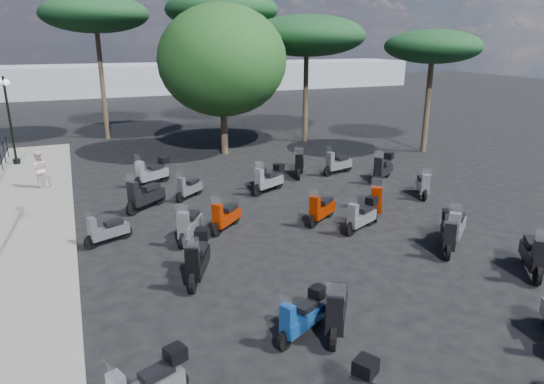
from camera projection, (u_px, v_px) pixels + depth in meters
name	position (u px, v px, depth m)	size (l,w,h in m)	color
ground	(280.00, 264.00, 12.95)	(120.00, 120.00, 0.00)	black
sidewalk	(18.00, 257.00, 13.20)	(3.00, 30.00, 0.15)	slate
lamp_post_2	(9.00, 115.00, 22.01)	(0.57, 1.14, 4.01)	black
pedestrian_far	(39.00, 169.00, 18.92)	(0.71, 0.55, 1.46)	beige
scooter_3	(189.00, 226.00, 14.34)	(1.02, 1.50, 1.36)	black
scooter_4	(107.00, 231.00, 14.11)	(1.41, 0.74, 1.18)	black
scooter_5	(152.00, 173.00, 19.78)	(1.62, 1.03, 1.41)	black
scooter_7	(302.00, 317.00, 9.70)	(1.36, 0.87, 1.19)	black
scooter_8	(198.00, 259.00, 12.00)	(0.99, 1.69, 1.45)	black
scooter_9	(226.00, 217.00, 15.10)	(1.27, 1.17, 1.29)	black
scooter_10	(145.00, 196.00, 16.90)	(1.54, 1.22, 1.47)	black
scooter_11	(189.00, 188.00, 18.10)	(1.21, 1.01, 1.18)	black
scooter_14	(337.00, 310.00, 9.85)	(1.13, 1.56, 1.44)	black
scooter_15	(362.00, 216.00, 15.10)	(1.48, 0.88, 1.27)	black
scooter_16	(262.00, 177.00, 19.55)	(0.85, 1.37, 1.20)	black
scooter_17	(269.00, 180.00, 18.82)	(1.59, 0.96, 1.36)	black
scooter_20	(456.00, 227.00, 14.20)	(1.42, 1.18, 1.39)	black
scooter_21	(321.00, 210.00, 15.75)	(1.41, 1.04, 1.31)	black
scooter_22	(376.00, 199.00, 16.42)	(1.23, 1.63, 1.49)	black
scooter_23	(338.00, 164.00, 21.37)	(1.66, 0.72, 1.35)	black
scooter_25	(534.00, 256.00, 12.29)	(1.22, 1.50, 1.45)	black
scooter_26	(448.00, 234.00, 13.63)	(1.19, 1.42, 1.34)	black
scooter_27	(423.00, 186.00, 18.37)	(0.90, 1.42, 1.26)	black
scooter_28	(383.00, 168.00, 20.35)	(1.56, 1.21, 1.44)	black
scooter_29	(300.00, 164.00, 21.09)	(1.04, 1.63, 1.42)	black
broadleaf_tree	(222.00, 61.00, 23.91)	(6.42, 6.42, 7.43)	#38281E
pine_0	(222.00, 10.00, 28.79)	(6.75, 6.75, 8.56)	#38281E
pine_1	(307.00, 36.00, 26.62)	(6.46, 6.46, 7.02)	#38281E
pine_2	(95.00, 14.00, 27.04)	(5.98, 5.98, 8.10)	#38281E
pine_3	(433.00, 47.00, 24.15)	(4.82, 4.82, 6.21)	#38281E
distant_hills	(114.00, 79.00, 52.10)	(70.00, 8.00, 3.00)	gray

